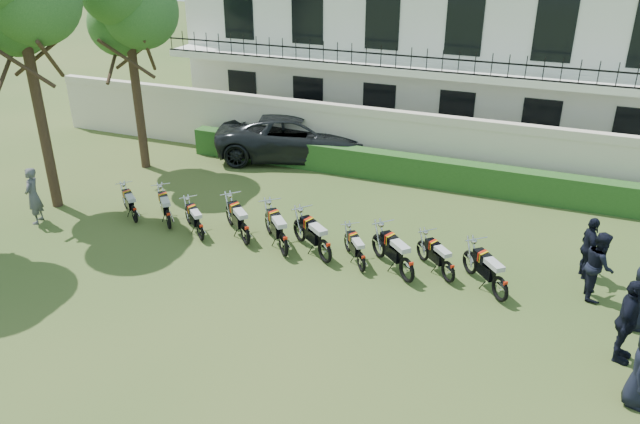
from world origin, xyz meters
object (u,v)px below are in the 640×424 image
object	(u,v)px
motorcycle_4	(283,239)
officer_2	(627,321)
motorcycle_3	(245,229)
motorcycle_6	(361,258)
officer_4	(599,265)
inspector	(33,196)
motorcycle_8	(449,267)
officer_5	(589,248)
tree_west_near	(126,2)
motorcycle_9	(501,283)
suv	(298,137)
motorcycle_0	(134,210)
motorcycle_2	(200,227)
motorcycle_5	(325,246)
motorcycle_7	(407,264)
motorcycle_1	(168,215)

from	to	relation	value
motorcycle_4	officer_2	bearing A→B (deg)	-51.28
motorcycle_3	motorcycle_6	world-z (taller)	motorcycle_3
officer_4	motorcycle_4	bearing A→B (deg)	90.30
inspector	officer_2	world-z (taller)	officer_2
motorcycle_8	officer_5	bearing A→B (deg)	-18.38
tree_west_near	officer_5	distance (m)	16.33
motorcycle_9	suv	distance (m)	11.32
inspector	motorcycle_0	bearing A→B (deg)	89.78
motorcycle_2	motorcycle_5	xyz separation A→B (m)	(3.79, 0.14, 0.08)
tree_west_near	motorcycle_7	xyz separation A→B (m)	(11.16, -4.35, -5.36)
motorcycle_0	inspector	distance (m)	3.03
inspector	officer_4	bearing A→B (deg)	75.87
motorcycle_9	suv	world-z (taller)	suv
motorcycle_8	motorcycle_9	size ratio (longest dim) A/B	0.84
motorcycle_0	motorcycle_3	distance (m)	3.80
motorcycle_2	officer_4	xyz separation A→B (m)	(10.51, 1.11, 0.43)
motorcycle_3	officer_5	world-z (taller)	officer_5
motorcycle_8	officer_4	world-z (taller)	officer_4
motorcycle_3	motorcycle_4	bearing A→B (deg)	-55.19
motorcycle_1	motorcycle_7	distance (m)	7.36
officer_2	motorcycle_8	bearing A→B (deg)	77.25
officer_4	motorcycle_0	bearing A→B (deg)	86.58
officer_4	officer_5	world-z (taller)	officer_4
motorcycle_7	motorcycle_8	bearing A→B (deg)	-24.56
motorcycle_0	motorcycle_2	bearing A→B (deg)	-56.41
tree_west_near	motorcycle_7	size ratio (longest dim) A/B	4.94
motorcycle_1	motorcycle_2	world-z (taller)	motorcycle_1
officer_2	motorcycle_4	bearing A→B (deg)	91.19
motorcycle_9	inspector	size ratio (longest dim) A/B	0.90
motorcycle_5	motorcycle_8	bearing A→B (deg)	-47.64
officer_2	officer_4	size ratio (longest dim) A/B	1.09
motorcycle_4	motorcycle_5	world-z (taller)	motorcycle_4
officer_2	motorcycle_2	bearing A→B (deg)	93.64
motorcycle_5	motorcycle_6	xyz separation A→B (m)	(1.06, -0.07, -0.10)
motorcycle_2	motorcycle_4	size ratio (longest dim) A/B	0.84
motorcycle_0	suv	size ratio (longest dim) A/B	0.22
motorcycle_9	motorcycle_6	bearing A→B (deg)	137.78
motorcycle_4	inspector	size ratio (longest dim) A/B	0.93
motorcycle_3	motorcycle_9	xyz separation A→B (m)	(7.06, -0.24, -0.01)
motorcycle_3	motorcycle_5	distance (m)	2.46
motorcycle_7	motorcycle_3	bearing A→B (deg)	130.24
motorcycle_3	motorcycle_4	distance (m)	1.29
motorcycle_7	motorcycle_8	distance (m)	1.06
motorcycle_3	motorcycle_7	xyz separation A→B (m)	(4.75, -0.24, 0.02)
tree_west_near	motorcycle_9	xyz separation A→B (m)	(13.47, -4.35, -5.38)
tree_west_near	officer_2	xyz separation A→B (m)	(16.10, -5.64, -4.94)
officer_2	motorcycle_7	bearing A→B (deg)	85.69
motorcycle_4	motorcycle_8	xyz separation A→B (m)	(4.45, 0.34, -0.08)
motorcycle_0	suv	xyz separation A→B (m)	(2.28, 7.15, 0.43)
motorcycle_3	motorcycle_8	bearing A→B (deg)	-45.62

